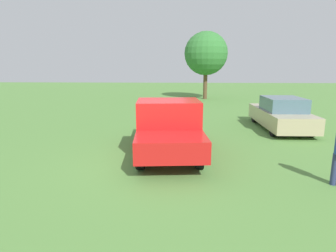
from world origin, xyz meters
name	(u,v)px	position (x,y,z in m)	size (l,w,h in m)	color
ground_plane	(149,161)	(0.00, 0.00, 0.00)	(80.00, 80.00, 0.00)	#54843D
pickup_truck	(168,126)	(-0.84, 0.55, 0.94)	(5.25, 2.40, 1.81)	black
sedan_near	(281,114)	(-4.83, 5.59, 0.68)	(4.60, 1.85, 1.48)	black
tree_back_left	(206,54)	(-16.79, 3.09, 3.85)	(3.66, 3.66, 5.69)	brown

